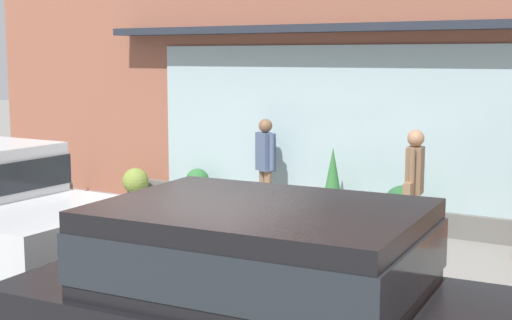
{
  "coord_description": "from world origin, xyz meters",
  "views": [
    {
      "loc": [
        5.23,
        -7.35,
        2.62
      ],
      "look_at": [
        0.1,
        1.2,
        1.19
      ],
      "focal_mm": 51.12,
      "sensor_mm": 36.0,
      "label": 1
    }
  ],
  "objects_px": {
    "potted_plant_window_left": "(401,210)",
    "potted_plant_window_right": "(198,186)",
    "potted_plant_low_front": "(136,183)",
    "potted_plant_corner_tall": "(63,171)",
    "pedestrian_passerby": "(265,161)",
    "potted_plant_window_center": "(332,190)",
    "fire_hydrant": "(352,229)",
    "parked_car_black": "(276,302)",
    "pedestrian_with_handbag": "(414,184)"
  },
  "relations": [
    {
      "from": "potted_plant_low_front",
      "to": "potted_plant_window_right",
      "type": "xyz_separation_m",
      "value": [
        1.25,
        0.15,
        0.06
      ]
    },
    {
      "from": "pedestrian_passerby",
      "to": "parked_car_black",
      "type": "distance_m",
      "value": 6.51
    },
    {
      "from": "pedestrian_passerby",
      "to": "potted_plant_window_right",
      "type": "xyz_separation_m",
      "value": [
        -1.42,
        0.12,
        -0.54
      ]
    },
    {
      "from": "potted_plant_window_left",
      "to": "potted_plant_low_front",
      "type": "bearing_deg",
      "value": 178.92
    },
    {
      "from": "pedestrian_with_handbag",
      "to": "potted_plant_window_center",
      "type": "height_order",
      "value": "pedestrian_with_handbag"
    },
    {
      "from": "pedestrian_passerby",
      "to": "parked_car_black",
      "type": "xyz_separation_m",
      "value": [
        3.34,
        -5.59,
        -0.07
      ]
    },
    {
      "from": "parked_car_black",
      "to": "pedestrian_with_handbag",
      "type": "bearing_deg",
      "value": 93.37
    },
    {
      "from": "pedestrian_passerby",
      "to": "pedestrian_with_handbag",
      "type": "bearing_deg",
      "value": -165.93
    },
    {
      "from": "pedestrian_passerby",
      "to": "parked_car_black",
      "type": "height_order",
      "value": "pedestrian_passerby"
    },
    {
      "from": "fire_hydrant",
      "to": "pedestrian_with_handbag",
      "type": "height_order",
      "value": "pedestrian_with_handbag"
    },
    {
      "from": "potted_plant_window_left",
      "to": "potted_plant_window_center",
      "type": "distance_m",
      "value": 1.16
    },
    {
      "from": "fire_hydrant",
      "to": "potted_plant_window_left",
      "type": "distance_m",
      "value": 1.27
    },
    {
      "from": "potted_plant_window_center",
      "to": "pedestrian_passerby",
      "type": "bearing_deg",
      "value": -179.81
    },
    {
      "from": "potted_plant_corner_tall",
      "to": "potted_plant_window_center",
      "type": "distance_m",
      "value": 5.43
    },
    {
      "from": "fire_hydrant",
      "to": "potted_plant_window_center",
      "type": "height_order",
      "value": "potted_plant_window_center"
    },
    {
      "from": "potted_plant_window_left",
      "to": "potted_plant_low_front",
      "type": "relative_size",
      "value": 1.24
    },
    {
      "from": "potted_plant_corner_tall",
      "to": "potted_plant_window_right",
      "type": "relative_size",
      "value": 1.42
    },
    {
      "from": "pedestrian_with_handbag",
      "to": "potted_plant_corner_tall",
      "type": "distance_m",
      "value": 7.0
    },
    {
      "from": "potted_plant_window_center",
      "to": "parked_car_black",
      "type": "bearing_deg",
      "value": -68.86
    },
    {
      "from": "parked_car_black",
      "to": "potted_plant_window_center",
      "type": "bearing_deg",
      "value": 107.09
    },
    {
      "from": "potted_plant_window_left",
      "to": "potted_plant_window_right",
      "type": "xyz_separation_m",
      "value": [
        -3.73,
        0.24,
        -0.03
      ]
    },
    {
      "from": "potted_plant_window_left",
      "to": "fire_hydrant",
      "type": "bearing_deg",
      "value": -99.76
    },
    {
      "from": "pedestrian_passerby",
      "to": "potted_plant_window_center",
      "type": "distance_m",
      "value": 1.23
    },
    {
      "from": "potted_plant_window_right",
      "to": "potted_plant_corner_tall",
      "type": "bearing_deg",
      "value": -172.75
    },
    {
      "from": "potted_plant_window_left",
      "to": "potted_plant_corner_tall",
      "type": "distance_m",
      "value": 6.56
    },
    {
      "from": "potted_plant_corner_tall",
      "to": "potted_plant_window_left",
      "type": "bearing_deg",
      "value": 1.04
    },
    {
      "from": "potted_plant_low_front",
      "to": "potted_plant_corner_tall",
      "type": "relative_size",
      "value": 0.64
    },
    {
      "from": "potted_plant_window_center",
      "to": "potted_plant_corner_tall",
      "type": "bearing_deg",
      "value": -177.44
    },
    {
      "from": "pedestrian_with_handbag",
      "to": "potted_plant_corner_tall",
      "type": "bearing_deg",
      "value": -101.7
    },
    {
      "from": "fire_hydrant",
      "to": "potted_plant_window_right",
      "type": "distance_m",
      "value": 3.82
    },
    {
      "from": "pedestrian_with_handbag",
      "to": "potted_plant_low_front",
      "type": "relative_size",
      "value": 2.62
    },
    {
      "from": "potted_plant_low_front",
      "to": "potted_plant_window_center",
      "type": "height_order",
      "value": "potted_plant_window_center"
    },
    {
      "from": "potted_plant_corner_tall",
      "to": "potted_plant_window_right",
      "type": "distance_m",
      "value": 2.85
    },
    {
      "from": "fire_hydrant",
      "to": "parked_car_black",
      "type": "distance_m",
      "value": 4.42
    },
    {
      "from": "parked_car_black",
      "to": "potted_plant_corner_tall",
      "type": "relative_size",
      "value": 4.15
    },
    {
      "from": "fire_hydrant",
      "to": "pedestrian_with_handbag",
      "type": "xyz_separation_m",
      "value": [
        0.61,
        0.57,
        0.56
      ]
    },
    {
      "from": "parked_car_black",
      "to": "potted_plant_window_left",
      "type": "distance_m",
      "value": 5.58
    },
    {
      "from": "pedestrian_with_handbag",
      "to": "parked_car_black",
      "type": "xyz_separation_m",
      "value": [
        0.62,
        -4.79,
        -0.07
      ]
    },
    {
      "from": "potted_plant_window_right",
      "to": "pedestrian_passerby",
      "type": "bearing_deg",
      "value": -4.89
    },
    {
      "from": "pedestrian_passerby",
      "to": "potted_plant_corner_tall",
      "type": "height_order",
      "value": "pedestrian_passerby"
    },
    {
      "from": "fire_hydrant",
      "to": "pedestrian_passerby",
      "type": "xyz_separation_m",
      "value": [
        -2.1,
        1.37,
        0.56
      ]
    },
    {
      "from": "pedestrian_with_handbag",
      "to": "potted_plant_window_left",
      "type": "height_order",
      "value": "pedestrian_with_handbag"
    },
    {
      "from": "fire_hydrant",
      "to": "potted_plant_corner_tall",
      "type": "xyz_separation_m",
      "value": [
        -6.35,
        1.13,
        0.08
      ]
    },
    {
      "from": "potted_plant_window_center",
      "to": "potted_plant_window_left",
      "type": "bearing_deg",
      "value": -6.18
    },
    {
      "from": "potted_plant_low_front",
      "to": "potted_plant_corner_tall",
      "type": "bearing_deg",
      "value": -172.31
    },
    {
      "from": "pedestrian_passerby",
      "to": "potted_plant_low_front",
      "type": "bearing_deg",
      "value": 30.98
    },
    {
      "from": "pedestrian_with_handbag",
      "to": "potted_plant_corner_tall",
      "type": "xyz_separation_m",
      "value": [
        -6.96,
        0.56,
        -0.48
      ]
    },
    {
      "from": "potted_plant_low_front",
      "to": "potted_plant_corner_tall",
      "type": "height_order",
      "value": "potted_plant_corner_tall"
    },
    {
      "from": "potted_plant_window_center",
      "to": "fire_hydrant",
      "type": "bearing_deg",
      "value": -56.02
    },
    {
      "from": "potted_plant_corner_tall",
      "to": "potted_plant_window_right",
      "type": "xyz_separation_m",
      "value": [
        2.83,
        0.36,
        -0.07
      ]
    }
  ]
}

